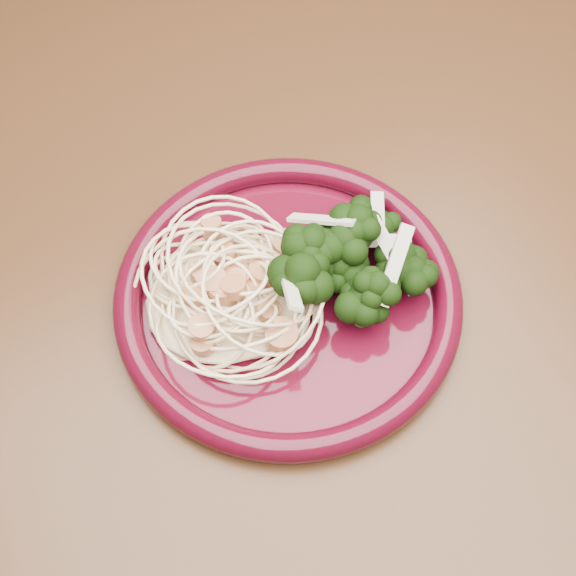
# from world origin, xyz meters

# --- Properties ---
(dining_table) EXTENTS (1.20, 0.80, 0.75)m
(dining_table) POSITION_xyz_m (0.00, 0.00, 0.65)
(dining_table) COLOR #472814
(dining_table) RESTS_ON ground
(dinner_plate) EXTENTS (0.32, 0.32, 0.02)m
(dinner_plate) POSITION_xyz_m (0.11, -0.08, 0.76)
(dinner_plate) COLOR #430716
(dinner_plate) RESTS_ON dining_table
(spaghetti_pile) EXTENTS (0.15, 0.15, 0.03)m
(spaghetti_pile) POSITION_xyz_m (0.07, -0.06, 0.77)
(spaghetti_pile) COLOR #FAE2B2
(spaghetti_pile) RESTS_ON dinner_plate
(scallop_cluster) EXTENTS (0.14, 0.14, 0.04)m
(scallop_cluster) POSITION_xyz_m (0.07, -0.06, 0.80)
(scallop_cluster) COLOR tan
(scallop_cluster) RESTS_ON spaghetti_pile
(broccoli_pile) EXTENTS (0.13, 0.16, 0.05)m
(broccoli_pile) POSITION_xyz_m (0.16, -0.10, 0.78)
(broccoli_pile) COLOR black
(broccoli_pile) RESTS_ON dinner_plate
(onion_garnish) EXTENTS (0.09, 0.10, 0.05)m
(onion_garnish) POSITION_xyz_m (0.16, -0.10, 0.81)
(onion_garnish) COLOR beige
(onion_garnish) RESTS_ON broccoli_pile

